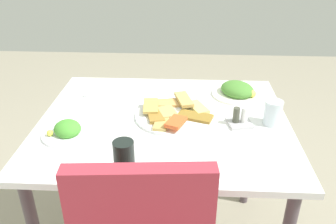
{
  "coord_description": "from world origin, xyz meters",
  "views": [
    {
      "loc": [
        -0.08,
        1.25,
        1.44
      ],
      "look_at": [
        -0.02,
        -0.01,
        0.77
      ],
      "focal_mm": 37.83,
      "sensor_mm": 36.0,
      "label": 1
    }
  ],
  "objects_px": {
    "fork": "(103,94)",
    "salad_plate_greens": "(237,91)",
    "spoon": "(102,97)",
    "soda_can": "(124,159)",
    "condiment_caddy": "(240,119)",
    "pide_platter": "(174,114)",
    "salad_plate_rice": "(68,131)",
    "paper_napkin": "(103,96)",
    "drinking_glass": "(273,113)",
    "dining_table": "(164,138)"
  },
  "relations": [
    {
      "from": "paper_napkin",
      "to": "condiment_caddy",
      "type": "bearing_deg",
      "value": 159.07
    },
    {
      "from": "soda_can",
      "to": "paper_napkin",
      "type": "bearing_deg",
      "value": -70.97
    },
    {
      "from": "pide_platter",
      "to": "spoon",
      "type": "height_order",
      "value": "pide_platter"
    },
    {
      "from": "pide_platter",
      "to": "paper_napkin",
      "type": "bearing_deg",
      "value": -27.9
    },
    {
      "from": "drinking_glass",
      "to": "paper_napkin",
      "type": "xyz_separation_m",
      "value": [
        0.72,
        -0.22,
        -0.05
      ]
    },
    {
      "from": "pide_platter",
      "to": "salad_plate_rice",
      "type": "xyz_separation_m",
      "value": [
        0.39,
        0.16,
        0.01
      ]
    },
    {
      "from": "spoon",
      "to": "soda_can",
      "type": "bearing_deg",
      "value": 92.85
    },
    {
      "from": "pide_platter",
      "to": "salad_plate_rice",
      "type": "distance_m",
      "value": 0.42
    },
    {
      "from": "drinking_glass",
      "to": "condiment_caddy",
      "type": "height_order",
      "value": "drinking_glass"
    },
    {
      "from": "fork",
      "to": "condiment_caddy",
      "type": "distance_m",
      "value": 0.65
    },
    {
      "from": "soda_can",
      "to": "salad_plate_rice",
      "type": "bearing_deg",
      "value": -41.81
    },
    {
      "from": "salad_plate_rice",
      "to": "paper_napkin",
      "type": "distance_m",
      "value": 0.35
    },
    {
      "from": "soda_can",
      "to": "condiment_caddy",
      "type": "height_order",
      "value": "soda_can"
    },
    {
      "from": "pide_platter",
      "to": "soda_can",
      "type": "xyz_separation_m",
      "value": [
        0.14,
        0.39,
        0.05
      ]
    },
    {
      "from": "condiment_caddy",
      "to": "drinking_glass",
      "type": "bearing_deg",
      "value": -174.76
    },
    {
      "from": "spoon",
      "to": "paper_napkin",
      "type": "bearing_deg",
      "value": -106.75
    },
    {
      "from": "soda_can",
      "to": "paper_napkin",
      "type": "xyz_separation_m",
      "value": [
        0.2,
        -0.57,
        -0.06
      ]
    },
    {
      "from": "dining_table",
      "to": "spoon",
      "type": "distance_m",
      "value": 0.36
    },
    {
      "from": "salad_plate_rice",
      "to": "drinking_glass",
      "type": "distance_m",
      "value": 0.79
    },
    {
      "from": "fork",
      "to": "paper_napkin",
      "type": "bearing_deg",
      "value": 74.69
    },
    {
      "from": "dining_table",
      "to": "spoon",
      "type": "xyz_separation_m",
      "value": [
        0.3,
        -0.19,
        0.09
      ]
    },
    {
      "from": "drinking_glass",
      "to": "dining_table",
      "type": "bearing_deg",
      "value": -1.71
    },
    {
      "from": "condiment_caddy",
      "to": "spoon",
      "type": "bearing_deg",
      "value": -19.41
    },
    {
      "from": "salad_plate_greens",
      "to": "drinking_glass",
      "type": "xyz_separation_m",
      "value": [
        -0.1,
        0.26,
        0.03
      ]
    },
    {
      "from": "fork",
      "to": "spoon",
      "type": "xyz_separation_m",
      "value": [
        0.0,
        0.04,
        0.0
      ]
    },
    {
      "from": "paper_napkin",
      "to": "salad_plate_greens",
      "type": "bearing_deg",
      "value": -175.89
    },
    {
      "from": "paper_napkin",
      "to": "pide_platter",
      "type": "bearing_deg",
      "value": 152.1
    },
    {
      "from": "dining_table",
      "to": "fork",
      "type": "bearing_deg",
      "value": -36.85
    },
    {
      "from": "salad_plate_rice",
      "to": "drinking_glass",
      "type": "height_order",
      "value": "drinking_glass"
    },
    {
      "from": "salad_plate_greens",
      "to": "salad_plate_rice",
      "type": "relative_size",
      "value": 1.18
    },
    {
      "from": "paper_napkin",
      "to": "drinking_glass",
      "type": "bearing_deg",
      "value": 163.34
    },
    {
      "from": "paper_napkin",
      "to": "fork",
      "type": "distance_m",
      "value": 0.02
    },
    {
      "from": "salad_plate_rice",
      "to": "drinking_glass",
      "type": "xyz_separation_m",
      "value": [
        -0.78,
        -0.12,
        0.03
      ]
    },
    {
      "from": "fork",
      "to": "salad_plate_greens",
      "type": "bearing_deg",
      "value": 167.14
    },
    {
      "from": "condiment_caddy",
      "to": "salad_plate_greens",
      "type": "bearing_deg",
      "value": -94.82
    },
    {
      "from": "salad_plate_rice",
      "to": "drinking_glass",
      "type": "bearing_deg",
      "value": -170.97
    },
    {
      "from": "dining_table",
      "to": "salad_plate_greens",
      "type": "height_order",
      "value": "salad_plate_greens"
    },
    {
      "from": "drinking_glass",
      "to": "fork",
      "type": "bearing_deg",
      "value": -17.96
    },
    {
      "from": "salad_plate_rice",
      "to": "spoon",
      "type": "xyz_separation_m",
      "value": [
        -0.06,
        -0.32,
        -0.01
      ]
    },
    {
      "from": "soda_can",
      "to": "fork",
      "type": "relative_size",
      "value": 0.67
    },
    {
      "from": "pide_platter",
      "to": "condiment_caddy",
      "type": "height_order",
      "value": "condiment_caddy"
    },
    {
      "from": "paper_napkin",
      "to": "spoon",
      "type": "relative_size",
      "value": 0.88
    },
    {
      "from": "fork",
      "to": "spoon",
      "type": "bearing_deg",
      "value": 74.69
    },
    {
      "from": "dining_table",
      "to": "salad_plate_greens",
      "type": "bearing_deg",
      "value": -142.51
    },
    {
      "from": "salad_plate_greens",
      "to": "condiment_caddy",
      "type": "height_order",
      "value": "condiment_caddy"
    },
    {
      "from": "salad_plate_greens",
      "to": "drinking_glass",
      "type": "distance_m",
      "value": 0.28
    },
    {
      "from": "pide_platter",
      "to": "fork",
      "type": "relative_size",
      "value": 1.79
    },
    {
      "from": "paper_napkin",
      "to": "soda_can",
      "type": "bearing_deg",
      "value": 109.03
    },
    {
      "from": "pide_platter",
      "to": "drinking_glass",
      "type": "bearing_deg",
      "value": 174.19
    },
    {
      "from": "paper_napkin",
      "to": "fork",
      "type": "height_order",
      "value": "fork"
    }
  ]
}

